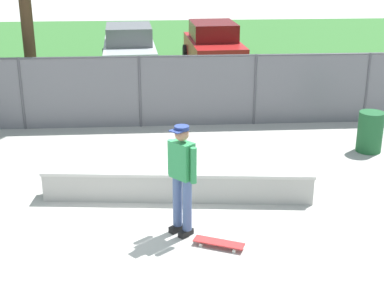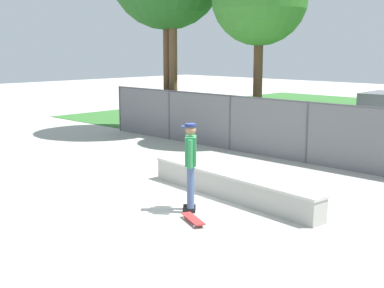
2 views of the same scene
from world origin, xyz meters
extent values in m
plane|color=#ADAAA3|center=(0.00, 0.00, 0.00)|extent=(80.00, 80.00, 0.00)
cube|color=#A8A59E|center=(0.75, 0.59, 0.25)|extent=(4.93, 0.94, 0.51)
cube|color=beige|center=(0.75, 0.59, 0.54)|extent=(4.98, 0.98, 0.06)
cube|color=black|center=(0.82, -0.81, 0.05)|extent=(0.27, 0.26, 0.10)
cube|color=black|center=(0.67, -0.65, 0.05)|extent=(0.27, 0.26, 0.10)
cylinder|color=#475B89|center=(0.84, -0.79, 0.54)|extent=(0.15, 0.15, 0.88)
cylinder|color=#475B89|center=(0.69, -0.63, 0.54)|extent=(0.15, 0.15, 0.88)
cube|color=#2D8C4C|center=(0.77, -0.71, 1.28)|extent=(0.42, 0.43, 0.60)
cylinder|color=#2D8C4C|center=(0.93, -0.89, 1.26)|extent=(0.10, 0.10, 0.58)
cylinder|color=#2D8C4C|center=(0.60, -0.52, 1.26)|extent=(0.10, 0.10, 0.58)
sphere|color=#9E7051|center=(0.77, -0.71, 1.71)|extent=(0.22, 0.22, 0.22)
cylinder|color=navy|center=(0.77, -0.71, 1.81)|extent=(0.23, 0.23, 0.06)
cube|color=navy|center=(0.67, -0.80, 1.78)|extent=(0.22, 0.23, 0.02)
cube|color=red|center=(1.31, -1.20, 0.08)|extent=(0.81, 0.51, 0.02)
cube|color=#B2B2B7|center=(1.06, -1.09, 0.06)|extent=(0.11, 0.15, 0.02)
cube|color=#B2B2B7|center=(1.56, -1.31, 0.06)|extent=(0.11, 0.15, 0.02)
cylinder|color=silver|center=(1.09, -1.01, 0.03)|extent=(0.06, 0.05, 0.05)
cylinder|color=silver|center=(1.03, -1.17, 0.03)|extent=(0.06, 0.05, 0.05)
cylinder|color=silver|center=(1.59, -1.23, 0.03)|extent=(0.06, 0.05, 0.05)
cylinder|color=silver|center=(1.52, -1.39, 0.03)|extent=(0.06, 0.05, 0.05)
cylinder|color=#4C4C51|center=(-8.81, 4.93, 0.92)|extent=(0.07, 0.07, 1.83)
cylinder|color=#4C4C51|center=(-5.87, 4.93, 0.92)|extent=(0.07, 0.07, 1.83)
cylinder|color=#4C4C51|center=(-2.94, 4.93, 0.92)|extent=(0.07, 0.07, 1.83)
cylinder|color=#4C4C51|center=(0.00, 4.93, 0.92)|extent=(0.07, 0.07, 1.83)
cylinder|color=#4C4C51|center=(0.00, 4.93, 1.80)|extent=(17.62, 0.05, 0.05)
cube|color=slate|center=(0.00, 4.93, 0.92)|extent=(17.62, 0.01, 1.83)
cylinder|color=#513823|center=(-6.92, 5.85, 2.29)|extent=(0.32, 0.32, 4.58)
cylinder|color=brown|center=(-6.56, 5.81, 2.65)|extent=(0.32, 0.32, 5.30)
cylinder|color=#513823|center=(-2.96, 6.44, 1.92)|extent=(0.32, 0.32, 3.83)
cylinder|color=black|center=(-1.33, 10.01, 0.32)|extent=(0.25, 0.65, 0.64)
cylinder|color=black|center=(-1.46, 12.61, 0.32)|extent=(0.25, 0.65, 0.64)
camera|label=1|loc=(0.36, -8.74, 4.49)|focal=51.93mm
camera|label=2|loc=(8.01, -8.11, 3.33)|focal=48.42mm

